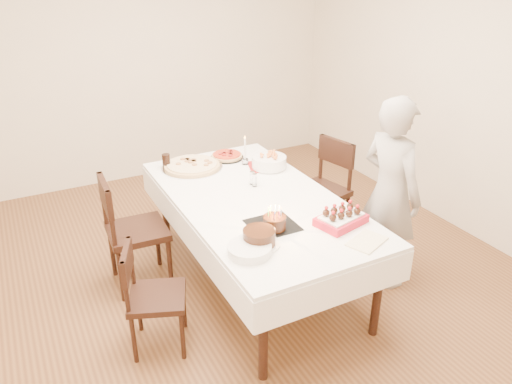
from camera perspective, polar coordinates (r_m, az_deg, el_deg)
name	(u,v)px	position (r m, az deg, el deg)	size (l,w,h in m)	color
floor	(244,279)	(4.16, -1.41, -9.97)	(5.00, 5.00, 0.00)	brown
wall_back	(143,61)	(5.84, -12.82, 14.42)	(4.50, 0.04, 2.70)	beige
wall_right	(468,86)	(4.93, 23.05, 11.05)	(0.04, 5.00, 2.70)	beige
dining_table	(256,241)	(3.95, 0.00, -5.63)	(1.14, 2.14, 0.75)	white
chair_right_savory	(319,192)	(4.55, 7.23, -0.01)	(0.48, 0.48, 0.94)	black
chair_left_savory	(137,231)	(4.00, -13.41, -4.36)	(0.48, 0.48, 0.94)	black
chair_left_dessert	(157,297)	(3.40, -11.22, -11.72)	(0.40, 0.40, 0.78)	black
person	(390,193)	(3.95, 15.07, -0.14)	(0.56, 0.37, 1.53)	#A39F9A
pizza_white	(192,166)	(4.33, -7.32, 3.00)	(0.52, 0.52, 0.04)	beige
pizza_pepperoni	(227,156)	(4.52, -3.34, 4.14)	(0.30, 0.30, 0.04)	red
red_placemat	(264,166)	(4.34, 0.96, 2.94)	(0.27, 0.27, 0.01)	#B21E1E
pasta_bowl	(269,162)	(4.29, 1.50, 3.47)	(0.30, 0.30, 0.10)	white
taper_candle	(245,150)	(4.34, -1.27, 4.83)	(0.06, 0.06, 0.27)	white
shaker_pair	(255,180)	(3.94, -0.15, 1.37)	(0.09, 0.09, 0.11)	white
cola_glass	(166,161)	(4.35, -10.23, 3.48)	(0.07, 0.07, 0.13)	black
layer_cake	(259,237)	(3.16, 0.37, -5.22)	(0.27, 0.27, 0.11)	#33190C
cake_board	(273,225)	(3.40, 1.90, -3.84)	(0.31, 0.31, 0.01)	black
birthday_cake	(275,218)	(3.31, 2.14, -3.00)	(0.15, 0.15, 0.15)	#351D0E
strawberry_box	(341,219)	(3.45, 9.70, -3.01)	(0.33, 0.22, 0.08)	#B21429
box_lid	(367,242)	(3.29, 12.54, -5.62)	(0.26, 0.17, 0.02)	beige
plate_stack	(249,249)	(3.08, -0.75, -6.58)	(0.28, 0.28, 0.06)	white
china_plate	(255,243)	(3.19, -0.11, -5.87)	(0.27, 0.27, 0.01)	white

